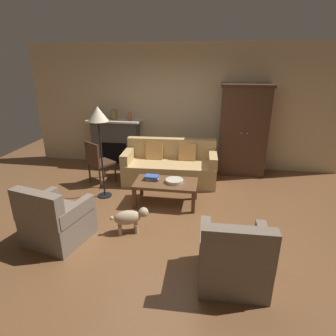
{
  "coord_description": "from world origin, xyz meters",
  "views": [
    {
      "loc": [
        0.75,
        -4.08,
        2.44
      ],
      "look_at": [
        -0.04,
        0.81,
        0.55
      ],
      "focal_mm": 30.53,
      "sensor_mm": 36.0,
      "label": 1
    }
  ],
  "objects": [
    {
      "name": "armchair_near_right",
      "position": [
        1.06,
        -1.34,
        0.32
      ],
      "size": [
        0.8,
        0.79,
        0.88
      ],
      "color": "#756656",
      "rests_on": "ground"
    },
    {
      "name": "book_stack",
      "position": [
        -0.28,
        0.52,
        0.46
      ],
      "size": [
        0.26,
        0.19,
        0.08
      ],
      "color": "gray",
      "rests_on": "coffee_table"
    },
    {
      "name": "dog",
      "position": [
        -0.4,
        -0.53,
        0.25
      ],
      "size": [
        0.54,
        0.33,
        0.39
      ],
      "color": "tan",
      "rests_on": "ground"
    },
    {
      "name": "fruit_bowl",
      "position": [
        0.13,
        0.47,
        0.45
      ],
      "size": [
        0.31,
        0.31,
        0.06
      ],
      "primitive_type": "cylinder",
      "color": "beige",
      "rests_on": "coffee_table"
    },
    {
      "name": "armchair_near_left",
      "position": [
        -1.36,
        -0.9,
        0.32
      ],
      "size": [
        0.92,
        0.93,
        0.88
      ],
      "color": "#756656",
      "rests_on": "ground"
    },
    {
      "name": "mantel_vase_terracotta",
      "position": [
        -1.17,
        2.28,
        1.21
      ],
      "size": [
        0.11,
        0.11,
        0.18
      ],
      "primitive_type": "cylinder",
      "color": "#A86042",
      "rests_on": "fireplace"
    },
    {
      "name": "side_chair_wooden",
      "position": [
        -1.55,
        1.13,
        0.51
      ],
      "size": [
        0.61,
        0.61,
        0.9
      ],
      "color": "#472D1E",
      "rests_on": "ground"
    },
    {
      "name": "floor_lamp",
      "position": [
        -1.22,
        0.57,
        1.47
      ],
      "size": [
        0.36,
        0.36,
        1.7
      ],
      "color": "black",
      "rests_on": "ground"
    },
    {
      "name": "ground_plane",
      "position": [
        0.0,
        0.0,
        0.0
      ],
      "size": [
        9.6,
        9.6,
        0.0
      ],
      "primitive_type": "plane",
      "color": "brown"
    },
    {
      "name": "fireplace",
      "position": [
        -1.55,
        2.3,
        0.57
      ],
      "size": [
        1.26,
        0.48,
        1.12
      ],
      "color": "#4C4947",
      "rests_on": "ground"
    },
    {
      "name": "couch",
      "position": [
        -0.11,
        1.5,
        0.32
      ],
      "size": [
        1.96,
        0.94,
        0.86
      ],
      "color": "tan",
      "rests_on": "ground"
    },
    {
      "name": "mantel_vase_jade",
      "position": [
        -1.93,
        2.28,
        1.25
      ],
      "size": [
        0.13,
        0.13,
        0.26
      ],
      "primitive_type": "cylinder",
      "color": "slate",
      "rests_on": "fireplace"
    },
    {
      "name": "mantel_vase_bronze",
      "position": [
        -1.55,
        2.28,
        1.24
      ],
      "size": [
        0.15,
        0.15,
        0.24
      ],
      "primitive_type": "cylinder",
      "color": "olive",
      "rests_on": "fireplace"
    },
    {
      "name": "coffee_table",
      "position": [
        -0.02,
        0.46,
        0.37
      ],
      "size": [
        1.1,
        0.6,
        0.42
      ],
      "color": "brown",
      "rests_on": "ground"
    },
    {
      "name": "armoire",
      "position": [
        1.4,
        2.22,
        0.99
      ],
      "size": [
        1.06,
        0.57,
        1.97
      ],
      "color": "#472D1E",
      "rests_on": "ground"
    },
    {
      "name": "back_wall",
      "position": [
        0.0,
        2.55,
        1.4
      ],
      "size": [
        7.2,
        0.1,
        2.8
      ],
      "primitive_type": "cube",
      "color": "beige",
      "rests_on": "ground"
    }
  ]
}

